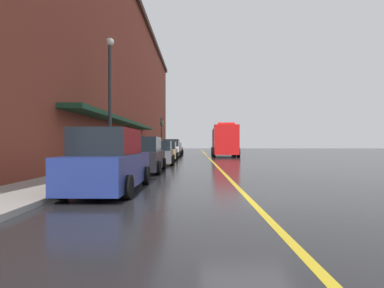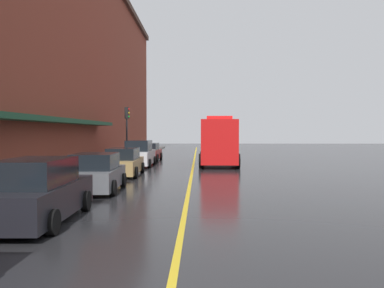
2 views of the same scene
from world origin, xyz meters
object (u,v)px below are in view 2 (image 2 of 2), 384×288
parked_car_5 (148,152)px  fire_truck (219,142)px  parking_meter_1 (21,177)px  parking_meter_0 (44,171)px  parked_car_1 (38,192)px  parked_car_3 (124,163)px  traffic_light_near (127,124)px  parked_car_2 (96,174)px  parked_car_4 (139,154)px

parked_car_5 → fire_truck: fire_truck is taller
parked_car_5 → parking_meter_1: parked_car_5 is taller
parking_meter_0 → parked_car_1: bearing=-70.8°
parked_car_5 → parking_meter_0: (-1.36, -19.73, 0.33)m
parked_car_1 → fire_truck: fire_truck is taller
parked_car_3 → traffic_light_near: bearing=7.9°
parked_car_1 → parking_meter_0: parked_car_1 is taller
parked_car_2 → traffic_light_near: 15.27m
parked_car_3 → parking_meter_0: size_ratio=3.61×
parked_car_1 → parked_car_5: size_ratio=1.15×
parking_meter_0 → fire_truck: bearing=65.1°
parked_car_4 → parking_meter_0: parked_car_4 is taller
parked_car_4 → parked_car_5: (-0.09, 5.58, -0.14)m
parked_car_3 → fire_truck: fire_truck is taller
parking_meter_1 → traffic_light_near: 18.92m
parked_car_3 → parking_meter_1: parked_car_3 is taller
parked_car_4 → parked_car_3: bearing=-179.3°
parked_car_4 → parked_car_5: size_ratio=1.09×
parked_car_4 → parked_car_5: bearing=1.4°
parked_car_1 → parked_car_3: bearing=-1.7°
parked_car_2 → parked_car_5: size_ratio=0.99×
parked_car_2 → parking_meter_0: parked_car_2 is taller
fire_truck → parking_meter_1: 19.05m
parked_car_1 → parked_car_2: bearing=-2.4°
parked_car_1 → fire_truck: 20.37m
fire_truck → parked_car_1: bearing=-15.3°
parked_car_3 → traffic_light_near: 9.29m
parked_car_5 → traffic_light_near: traffic_light_near is taller
fire_truck → parked_car_2: bearing=-21.1°
parked_car_5 → traffic_light_near: (-1.30, -2.86, 2.42)m
parked_car_1 → parked_car_3: parked_car_1 is taller
parked_car_5 → parked_car_4: bearing=-177.6°
parking_meter_0 → parked_car_5: bearing=86.1°
parked_car_3 → parking_meter_0: parked_car_3 is taller
traffic_light_near → parking_meter_0: bearing=-90.2°
parked_car_2 → parked_car_4: parked_car_4 is taller
parked_car_4 → traffic_light_near: bearing=27.5°
fire_truck → parking_meter_1: (-7.27, -17.60, -0.65)m
parked_car_5 → fire_truck: 7.24m
parked_car_3 → parking_meter_1: bearing=170.4°
parked_car_3 → traffic_light_near: traffic_light_near is taller
parked_car_4 → traffic_light_near: size_ratio=1.08×
parked_car_2 → parked_car_4: size_ratio=0.90×
parked_car_4 → parking_meter_1: 16.16m
parked_car_3 → parked_car_4: 6.15m
parked_car_2 → fire_truck: fire_truck is taller
parked_car_1 → parked_car_2: (0.15, 5.67, -0.07)m
parked_car_2 → parking_meter_0: (-1.47, -1.86, 0.30)m
parked_car_4 → parking_meter_1: (-1.45, -16.09, 0.18)m
parked_car_3 → parked_car_1: bearing=178.1°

